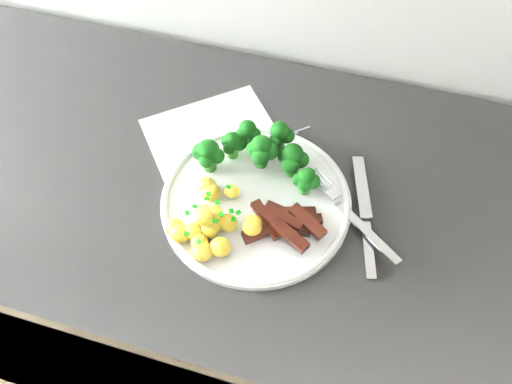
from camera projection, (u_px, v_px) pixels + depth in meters
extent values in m
cube|color=black|center=(267.00, 296.00, 1.16)|extent=(2.34, 0.59, 0.88)
cube|color=white|center=(227.00, 163.00, 0.82)|extent=(0.36, 0.37, 0.00)
cube|color=slate|center=(273.00, 139.00, 0.85)|extent=(0.11, 0.09, 0.00)
cube|color=slate|center=(262.00, 145.00, 0.84)|extent=(0.11, 0.09, 0.00)
cube|color=slate|center=(251.00, 151.00, 0.83)|extent=(0.10, 0.09, 0.00)
cube|color=slate|center=(240.00, 156.00, 0.82)|extent=(0.10, 0.08, 0.00)
cylinder|color=white|center=(256.00, 201.00, 0.77)|extent=(0.29, 0.29, 0.01)
torus|color=white|center=(256.00, 199.00, 0.77)|extent=(0.29, 0.29, 0.01)
cylinder|color=#205E17|center=(261.00, 159.00, 0.78)|extent=(0.02, 0.02, 0.03)
sphere|color=black|center=(269.00, 151.00, 0.76)|extent=(0.03, 0.03, 0.03)
sphere|color=black|center=(262.00, 144.00, 0.77)|extent=(0.03, 0.03, 0.03)
sphere|color=black|center=(253.00, 149.00, 0.77)|extent=(0.02, 0.02, 0.02)
sphere|color=black|center=(261.00, 156.00, 0.75)|extent=(0.03, 0.03, 0.03)
sphere|color=black|center=(261.00, 146.00, 0.75)|extent=(0.03, 0.03, 0.03)
cylinder|color=#205E17|center=(291.00, 167.00, 0.78)|extent=(0.02, 0.02, 0.03)
sphere|color=black|center=(301.00, 160.00, 0.76)|extent=(0.03, 0.03, 0.03)
sphere|color=black|center=(292.00, 152.00, 0.77)|extent=(0.02, 0.02, 0.02)
sphere|color=black|center=(285.00, 156.00, 0.77)|extent=(0.02, 0.02, 0.02)
sphere|color=black|center=(290.00, 164.00, 0.76)|extent=(0.03, 0.03, 0.03)
sphere|color=black|center=(293.00, 154.00, 0.76)|extent=(0.03, 0.03, 0.03)
cylinder|color=#205E17|center=(233.00, 151.00, 0.80)|extent=(0.02, 0.02, 0.02)
sphere|color=black|center=(239.00, 144.00, 0.79)|extent=(0.02, 0.02, 0.02)
sphere|color=black|center=(235.00, 139.00, 0.80)|extent=(0.02, 0.02, 0.02)
sphere|color=black|center=(227.00, 141.00, 0.79)|extent=(0.02, 0.02, 0.02)
sphere|color=black|center=(229.00, 149.00, 0.79)|extent=(0.02, 0.02, 0.02)
sphere|color=black|center=(232.00, 140.00, 0.78)|extent=(0.03, 0.03, 0.03)
cylinder|color=#205E17|center=(279.00, 143.00, 0.80)|extent=(0.02, 0.02, 0.03)
sphere|color=black|center=(287.00, 136.00, 0.78)|extent=(0.02, 0.02, 0.02)
sphere|color=black|center=(279.00, 129.00, 0.79)|extent=(0.03, 0.03, 0.03)
sphere|color=black|center=(276.00, 140.00, 0.78)|extent=(0.02, 0.02, 0.02)
sphere|color=black|center=(280.00, 131.00, 0.77)|extent=(0.03, 0.03, 0.03)
cylinder|color=#205E17|center=(248.00, 140.00, 0.80)|extent=(0.02, 0.02, 0.02)
sphere|color=black|center=(254.00, 134.00, 0.79)|extent=(0.02, 0.02, 0.02)
sphere|color=black|center=(246.00, 128.00, 0.80)|extent=(0.02, 0.02, 0.02)
sphere|color=black|center=(242.00, 135.00, 0.79)|extent=(0.02, 0.02, 0.02)
sphere|color=black|center=(248.00, 129.00, 0.78)|extent=(0.03, 0.03, 0.03)
cylinder|color=#205E17|center=(305.00, 187.00, 0.77)|extent=(0.02, 0.02, 0.02)
sphere|color=black|center=(312.00, 181.00, 0.75)|extent=(0.02, 0.02, 0.02)
sphere|color=black|center=(308.00, 175.00, 0.76)|extent=(0.02, 0.02, 0.02)
sphere|color=black|center=(299.00, 180.00, 0.75)|extent=(0.02, 0.02, 0.02)
sphere|color=black|center=(304.00, 185.00, 0.75)|extent=(0.02, 0.02, 0.02)
sphere|color=black|center=(306.00, 177.00, 0.74)|extent=(0.03, 0.03, 0.03)
cylinder|color=#205E17|center=(210.00, 162.00, 0.79)|extent=(0.02, 0.02, 0.03)
sphere|color=black|center=(216.00, 156.00, 0.77)|extent=(0.03, 0.03, 0.03)
sphere|color=black|center=(212.00, 148.00, 0.78)|extent=(0.02, 0.02, 0.02)
sphere|color=black|center=(201.00, 152.00, 0.77)|extent=(0.03, 0.03, 0.03)
sphere|color=black|center=(206.00, 160.00, 0.76)|extent=(0.02, 0.02, 0.02)
sphere|color=black|center=(208.00, 150.00, 0.76)|extent=(0.03, 0.03, 0.03)
ellipsoid|color=yellow|center=(252.00, 228.00, 0.72)|extent=(0.03, 0.03, 0.03)
ellipsoid|color=yellow|center=(180.00, 233.00, 0.72)|extent=(0.03, 0.03, 0.03)
ellipsoid|color=yellow|center=(228.00, 223.00, 0.73)|extent=(0.03, 0.03, 0.03)
ellipsoid|color=yellow|center=(208.00, 230.00, 0.72)|extent=(0.03, 0.03, 0.03)
ellipsoid|color=yellow|center=(213.00, 224.00, 0.73)|extent=(0.03, 0.03, 0.03)
ellipsoid|color=yellow|center=(211.00, 192.00, 0.76)|extent=(0.03, 0.03, 0.03)
ellipsoid|color=yellow|center=(193.00, 232.00, 0.72)|extent=(0.03, 0.03, 0.03)
ellipsoid|color=yellow|center=(206.00, 214.00, 0.74)|extent=(0.03, 0.03, 0.03)
ellipsoid|color=yellow|center=(203.00, 251.00, 0.70)|extent=(0.03, 0.03, 0.02)
ellipsoid|color=yellow|center=(207.00, 186.00, 0.76)|extent=(0.03, 0.03, 0.03)
ellipsoid|color=yellow|center=(232.00, 191.00, 0.76)|extent=(0.03, 0.02, 0.02)
ellipsoid|color=yellow|center=(253.00, 223.00, 0.73)|extent=(0.03, 0.03, 0.03)
ellipsoid|color=yellow|center=(214.00, 212.00, 0.72)|extent=(0.03, 0.02, 0.02)
ellipsoid|color=yellow|center=(200.00, 242.00, 0.71)|extent=(0.03, 0.03, 0.02)
ellipsoid|color=yellow|center=(175.00, 228.00, 0.73)|extent=(0.03, 0.03, 0.02)
ellipsoid|color=yellow|center=(207.00, 216.00, 0.72)|extent=(0.03, 0.02, 0.02)
ellipsoid|color=yellow|center=(220.00, 247.00, 0.71)|extent=(0.03, 0.03, 0.03)
ellipsoid|color=yellow|center=(205.00, 217.00, 0.72)|extent=(0.03, 0.03, 0.03)
cube|color=#086909|center=(188.00, 213.00, 0.71)|extent=(0.01, 0.01, 0.00)
cube|color=#086909|center=(231.00, 211.00, 0.71)|extent=(0.01, 0.01, 0.00)
cube|color=#086909|center=(228.00, 187.00, 0.74)|extent=(0.01, 0.01, 0.00)
cube|color=#086909|center=(187.00, 234.00, 0.70)|extent=(0.01, 0.01, 0.00)
cube|color=#086909|center=(199.00, 242.00, 0.69)|extent=(0.01, 0.01, 0.00)
cube|color=#086909|center=(217.00, 209.00, 0.72)|extent=(0.01, 0.01, 0.00)
cube|color=#086909|center=(221.00, 214.00, 0.71)|extent=(0.01, 0.01, 0.00)
cube|color=#086909|center=(233.00, 219.00, 0.71)|extent=(0.01, 0.01, 0.00)
cube|color=#086909|center=(218.00, 202.00, 0.73)|extent=(0.01, 0.01, 0.00)
cube|color=#086909|center=(238.00, 212.00, 0.72)|extent=(0.01, 0.01, 0.00)
cube|color=#086909|center=(195.00, 206.00, 0.72)|extent=(0.01, 0.01, 0.00)
cube|color=#086909|center=(208.00, 194.00, 0.74)|extent=(0.01, 0.01, 0.00)
cube|color=#086909|center=(207.00, 199.00, 0.73)|extent=(0.01, 0.01, 0.00)
cube|color=#086909|center=(215.00, 221.00, 0.71)|extent=(0.01, 0.01, 0.00)
cube|color=black|center=(284.00, 213.00, 0.74)|extent=(0.06, 0.03, 0.02)
cube|color=black|center=(265.00, 230.00, 0.73)|extent=(0.06, 0.06, 0.01)
cube|color=black|center=(288.00, 227.00, 0.73)|extent=(0.07, 0.02, 0.02)
cube|color=black|center=(300.00, 221.00, 0.74)|extent=(0.07, 0.04, 0.01)
cube|color=black|center=(291.00, 212.00, 0.75)|extent=(0.07, 0.04, 0.02)
cube|color=black|center=(274.00, 221.00, 0.73)|extent=(0.07, 0.05, 0.02)
cube|color=black|center=(308.00, 221.00, 0.72)|extent=(0.06, 0.05, 0.01)
cube|color=black|center=(267.00, 220.00, 0.73)|extent=(0.06, 0.06, 0.02)
cube|color=black|center=(284.00, 218.00, 0.73)|extent=(0.06, 0.03, 0.02)
cube|color=black|center=(290.00, 235.00, 0.71)|extent=(0.06, 0.04, 0.01)
cube|color=silver|center=(367.00, 232.00, 0.73)|extent=(0.11, 0.09, 0.02)
cube|color=silver|center=(332.00, 192.00, 0.76)|extent=(0.03, 0.03, 0.01)
cylinder|color=silver|center=(324.00, 177.00, 0.78)|extent=(0.04, 0.03, 0.00)
cylinder|color=silver|center=(322.00, 179.00, 0.77)|extent=(0.04, 0.03, 0.00)
cylinder|color=silver|center=(319.00, 180.00, 0.77)|extent=(0.04, 0.03, 0.00)
cylinder|color=silver|center=(317.00, 181.00, 0.77)|extent=(0.04, 0.03, 0.00)
cube|color=silver|center=(362.00, 186.00, 0.77)|extent=(0.05, 0.12, 0.01)
cube|color=silver|center=(368.00, 247.00, 0.73)|extent=(0.04, 0.10, 0.02)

